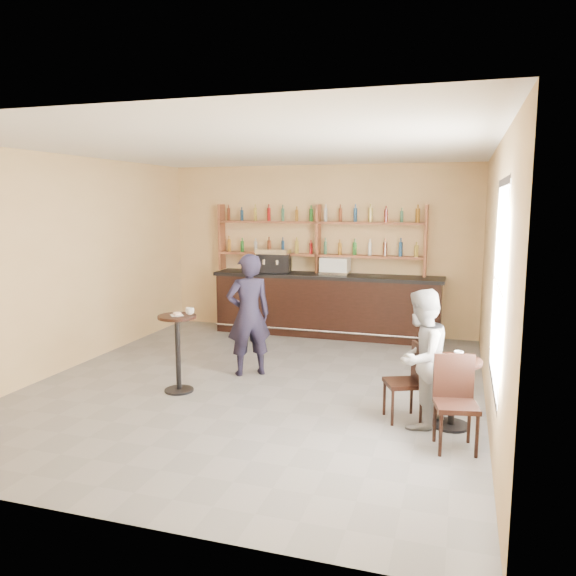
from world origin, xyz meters
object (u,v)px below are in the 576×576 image
(espresso_machine, at_px, (274,261))
(patron_second, at_px, (421,359))
(man_main, at_px, (249,315))
(chair_west, at_px, (403,382))
(pedestal_table, at_px, (178,354))
(cafe_table, at_px, (452,393))
(bar_counter, at_px, (326,305))
(chair_south, at_px, (456,405))
(pastry_case, at_px, (335,266))

(espresso_machine, relative_size, patron_second, 0.40)
(man_main, xyz_separation_m, patron_second, (2.53, -1.21, -0.11))
(espresso_machine, xyz_separation_m, chair_west, (2.87, -3.82, -0.94))
(chair_west, xyz_separation_m, patron_second, (0.20, -0.12, 0.33))
(pedestal_table, xyz_separation_m, cafe_table, (3.51, -0.16, -0.13))
(pedestal_table, relative_size, chair_west, 1.15)
(pedestal_table, distance_m, cafe_table, 3.51)
(bar_counter, relative_size, patron_second, 2.75)
(chair_south, bearing_deg, bar_counter, 106.58)
(pedestal_table, height_order, chair_south, pedestal_table)
(bar_counter, relative_size, espresso_machine, 6.86)
(espresso_machine, bearing_deg, pedestal_table, -101.18)
(espresso_machine, bearing_deg, bar_counter, -9.81)
(patron_second, bearing_deg, pedestal_table, -72.00)
(espresso_machine, distance_m, patron_second, 5.03)
(pastry_case, distance_m, chair_south, 5.08)
(bar_counter, xyz_separation_m, pastry_case, (0.16, 0.00, 0.74))
(bar_counter, bearing_deg, chair_west, -64.44)
(bar_counter, relative_size, cafe_table, 5.48)
(bar_counter, bearing_deg, cafe_table, -58.44)
(man_main, relative_size, patron_second, 1.14)
(man_main, bearing_deg, espresso_machine, -113.18)
(pedestal_table, height_order, patron_second, patron_second)
(pastry_case, relative_size, pedestal_table, 0.52)
(pastry_case, bearing_deg, chair_west, -73.99)
(espresso_machine, height_order, chair_west, espresso_machine)
(espresso_machine, height_order, patron_second, espresso_machine)
(chair_south, relative_size, patron_second, 0.61)
(pastry_case, bearing_deg, bar_counter, 172.49)
(pedestal_table, distance_m, chair_south, 3.64)
(man_main, bearing_deg, cafe_table, 124.09)
(bar_counter, height_order, pedestal_table, bar_counter)
(bar_counter, xyz_separation_m, espresso_machine, (-1.04, 0.00, 0.81))
(patron_second, bearing_deg, chair_south, 59.13)
(espresso_machine, distance_m, cafe_table, 5.26)
(cafe_table, bearing_deg, bar_counter, 121.56)
(bar_counter, bearing_deg, chair_south, -61.50)
(cafe_table, xyz_separation_m, patron_second, (-0.35, -0.07, 0.39))
(bar_counter, bearing_deg, espresso_machine, 180.00)
(bar_counter, xyz_separation_m, chair_west, (1.83, -3.82, -0.13))
(pedestal_table, distance_m, chair_west, 2.96)
(pastry_case, height_order, chair_south, pastry_case)
(patron_second, bearing_deg, chair_west, -98.55)
(chair_west, bearing_deg, chair_south, 19.22)
(chair_west, xyz_separation_m, chair_south, (0.60, -0.65, 0.03))
(man_main, height_order, chair_south, man_main)
(bar_counter, distance_m, patron_second, 4.43)
(pastry_case, bearing_deg, patron_second, -72.22)
(chair_south, bearing_deg, cafe_table, 82.85)
(pastry_case, bearing_deg, espresso_machine, 172.49)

